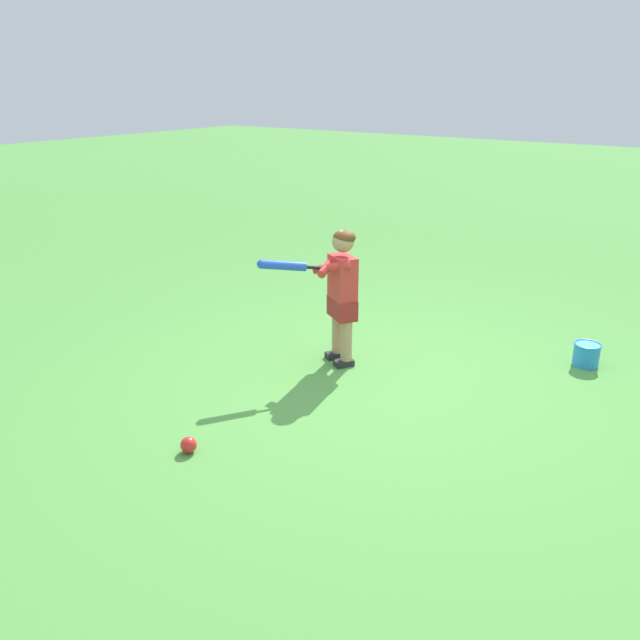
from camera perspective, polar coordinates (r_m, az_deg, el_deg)
The scene contains 4 objects.
ground_plane at distance 4.88m, azimuth 5.47°, elevation -5.79°, with size 40.00×40.00×0.00m, color #519942.
child_batter at distance 5.02m, azimuth 1.66°, elevation 3.08°, with size 0.57×0.68×1.08m.
play_ball_behind_batter at distance 4.11m, azimuth -11.50°, elevation -10.72°, with size 0.10×0.10×0.10m, color red.
toy_bucket at distance 5.56m, azimuth 22.40°, elevation -2.78°, with size 0.22×0.22×0.19m.
Camera 1 is at (-2.16, 3.80, 2.16)m, focal length 36.35 mm.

